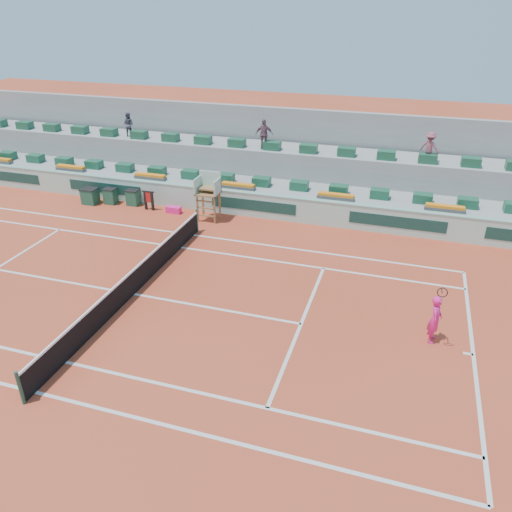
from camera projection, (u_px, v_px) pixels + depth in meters
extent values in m
plane|color=#A83820|center=(134.00, 294.00, 18.68)|extent=(90.00, 90.00, 0.00)
cube|color=#999996|center=(232.00, 187.00, 27.46)|extent=(36.00, 4.00, 1.20)
cube|color=#999996|center=(241.00, 166.00, 28.49)|extent=(36.00, 2.40, 2.60)
cube|color=#999996|center=(249.00, 144.00, 29.43)|extent=(36.00, 0.40, 4.40)
cube|color=#FA2086|center=(174.00, 210.00, 25.65)|extent=(0.77, 0.34, 0.34)
imported|color=#4C4C59|center=(128.00, 124.00, 29.12)|extent=(0.73, 0.60, 1.37)
imported|color=#744D5B|center=(264.00, 134.00, 26.58)|extent=(0.99, 0.59, 1.59)
imported|color=#8E4753|center=(430.00, 147.00, 24.48)|extent=(1.10, 0.86, 1.49)
cube|color=silver|center=(473.00, 355.00, 15.50)|extent=(0.12, 10.97, 0.01)
cube|color=silver|center=(36.00, 392.00, 14.03)|extent=(23.77, 0.12, 0.01)
cube|color=silver|center=(194.00, 235.00, 23.32)|extent=(23.77, 0.12, 0.01)
cube|color=silver|center=(66.00, 362.00, 15.19)|extent=(23.77, 0.12, 0.01)
cube|color=silver|center=(181.00, 247.00, 22.16)|extent=(23.77, 0.12, 0.01)
cube|color=silver|center=(301.00, 324.00, 16.97)|extent=(0.12, 8.23, 0.01)
cube|color=silver|center=(134.00, 294.00, 18.67)|extent=(12.80, 0.12, 0.01)
cube|color=silver|center=(468.00, 354.00, 15.54)|extent=(0.30, 0.12, 0.01)
cube|color=black|center=(133.00, 284.00, 18.46)|extent=(0.03, 11.87, 0.92)
cube|color=white|center=(131.00, 272.00, 18.24)|extent=(0.06, 11.87, 0.07)
cylinder|color=#1F4935|center=(20.00, 388.00, 13.40)|extent=(0.10, 0.10, 1.10)
cylinder|color=#1F4935|center=(197.00, 221.00, 23.45)|extent=(0.10, 0.10, 1.10)
cube|color=#A8D3BF|center=(217.00, 201.00, 25.59)|extent=(36.00, 0.30, 1.20)
cube|color=#7BA593|center=(216.00, 189.00, 25.30)|extent=(36.00, 0.34, 0.06)
cube|color=#153931|center=(7.00, 177.00, 28.90)|extent=(4.40, 0.02, 0.56)
cube|color=#153931|center=(105.00, 188.00, 27.17)|extent=(4.40, 0.02, 0.56)
cube|color=#153931|center=(253.00, 205.00, 24.90)|extent=(4.40, 0.02, 0.56)
cube|color=#153931|center=(397.00, 222.00, 23.03)|extent=(4.40, 0.02, 0.56)
cube|color=brown|center=(197.00, 209.00, 24.45)|extent=(0.08, 0.08, 1.35)
cube|color=brown|center=(215.00, 211.00, 24.21)|extent=(0.08, 0.08, 1.35)
cube|color=brown|center=(203.00, 204.00, 25.04)|extent=(0.08, 0.08, 1.35)
cube|color=brown|center=(220.00, 206.00, 24.80)|extent=(0.08, 0.08, 1.35)
cube|color=brown|center=(208.00, 193.00, 24.30)|extent=(1.10, 0.90, 0.08)
cube|color=#A8D3BF|center=(211.00, 181.00, 24.38)|extent=(1.10, 0.08, 1.00)
cube|color=#A8D3BF|center=(198.00, 185.00, 24.27)|extent=(0.06, 0.90, 0.80)
cube|color=#A8D3BF|center=(218.00, 187.00, 23.99)|extent=(0.06, 0.90, 0.80)
cube|color=brown|center=(209.00, 188.00, 24.27)|extent=(0.80, 0.60, 0.08)
cube|color=brown|center=(206.00, 216.00, 24.48)|extent=(0.90, 0.08, 0.06)
cube|color=brown|center=(206.00, 208.00, 24.30)|extent=(0.90, 0.08, 0.06)
cube|color=brown|center=(206.00, 201.00, 24.14)|extent=(0.90, 0.08, 0.06)
cube|color=#1A5035|center=(8.00, 155.00, 30.05)|extent=(0.90, 0.60, 0.44)
cube|color=#1A5035|center=(36.00, 158.00, 29.52)|extent=(0.90, 0.60, 0.44)
cube|color=#1A5035|center=(64.00, 161.00, 28.98)|extent=(0.90, 0.60, 0.44)
cube|color=#1A5035|center=(94.00, 164.00, 28.45)|extent=(0.90, 0.60, 0.44)
cube|color=#1A5035|center=(125.00, 167.00, 27.92)|extent=(0.90, 0.60, 0.44)
cube|color=#1A5035|center=(157.00, 171.00, 27.38)|extent=(0.90, 0.60, 0.44)
cube|color=#1A5035|center=(191.00, 174.00, 26.85)|extent=(0.90, 0.60, 0.44)
cube|color=#1A5035|center=(225.00, 178.00, 26.32)|extent=(0.90, 0.60, 0.44)
cube|color=#1A5035|center=(262.00, 181.00, 25.78)|extent=(0.90, 0.60, 0.44)
cube|color=#1A5035|center=(299.00, 185.00, 25.25)|extent=(0.90, 0.60, 0.44)
cube|color=#1A5035|center=(339.00, 189.00, 24.72)|extent=(0.90, 0.60, 0.44)
cube|color=#1A5035|center=(380.00, 194.00, 24.18)|extent=(0.90, 0.60, 0.44)
cube|color=#1A5035|center=(423.00, 198.00, 23.65)|extent=(0.90, 0.60, 0.44)
cube|color=#1A5035|center=(468.00, 203.00, 23.11)|extent=(0.90, 0.60, 0.44)
cube|color=#1A5035|center=(25.00, 125.00, 31.01)|extent=(0.90, 0.60, 0.44)
cube|color=#1A5035|center=(52.00, 127.00, 30.48)|extent=(0.90, 0.60, 0.44)
cube|color=#1A5035|center=(80.00, 130.00, 29.95)|extent=(0.90, 0.60, 0.44)
cube|color=#1A5035|center=(109.00, 132.00, 29.41)|extent=(0.90, 0.60, 0.44)
cube|color=#1A5035|center=(139.00, 135.00, 28.88)|extent=(0.90, 0.60, 0.44)
cube|color=#1A5035|center=(171.00, 137.00, 28.35)|extent=(0.90, 0.60, 0.44)
cube|color=#1A5035|center=(203.00, 140.00, 27.81)|extent=(0.90, 0.60, 0.44)
cube|color=#1A5035|center=(237.00, 143.00, 27.28)|extent=(0.90, 0.60, 0.44)
cube|color=#1A5035|center=(272.00, 145.00, 26.74)|extent=(0.90, 0.60, 0.44)
cube|color=#1A5035|center=(309.00, 148.00, 26.21)|extent=(0.90, 0.60, 0.44)
cube|color=#1A5035|center=(347.00, 152.00, 25.68)|extent=(0.90, 0.60, 0.44)
cube|color=#1A5035|center=(386.00, 155.00, 25.14)|extent=(0.90, 0.60, 0.44)
cube|color=#1A5035|center=(428.00, 158.00, 24.61)|extent=(0.90, 0.60, 0.44)
cube|color=#1A5035|center=(471.00, 162.00, 24.08)|extent=(0.90, 0.60, 0.44)
cube|color=#4E4E4E|center=(71.00, 169.00, 28.10)|extent=(1.80, 0.36, 0.16)
cube|color=orange|center=(71.00, 167.00, 28.04)|extent=(1.70, 0.32, 0.12)
cube|color=#4E4E4E|center=(150.00, 178.00, 26.77)|extent=(1.80, 0.36, 0.16)
cube|color=orange|center=(150.00, 175.00, 26.71)|extent=(1.70, 0.32, 0.12)
cube|color=#4E4E4E|center=(238.00, 187.00, 25.44)|extent=(1.80, 0.36, 0.16)
cube|color=orange|center=(238.00, 184.00, 25.37)|extent=(1.70, 0.32, 0.12)
cube|color=#4E4E4E|center=(336.00, 198.00, 24.10)|extent=(1.80, 0.36, 0.16)
cube|color=orange|center=(336.00, 195.00, 24.04)|extent=(1.70, 0.32, 0.12)
cube|color=#4E4E4E|center=(445.00, 209.00, 22.77)|extent=(1.80, 0.36, 0.16)
cube|color=orange|center=(445.00, 206.00, 22.70)|extent=(1.70, 0.32, 0.12)
cube|color=#194D35|center=(133.00, 198.00, 26.55)|extent=(0.62, 0.54, 0.80)
cube|color=black|center=(132.00, 190.00, 26.36)|extent=(0.66, 0.57, 0.04)
cube|color=#194D35|center=(111.00, 196.00, 26.73)|extent=(0.61, 0.53, 0.80)
cube|color=black|center=(109.00, 189.00, 26.53)|extent=(0.65, 0.56, 0.04)
cube|color=#194D35|center=(90.00, 196.00, 26.73)|extent=(0.77, 0.66, 0.80)
cube|color=black|center=(89.00, 189.00, 26.54)|extent=(0.82, 0.70, 0.04)
cube|color=black|center=(145.00, 200.00, 25.92)|extent=(0.11, 0.11, 1.00)
cube|color=black|center=(152.00, 201.00, 25.82)|extent=(0.11, 0.11, 1.00)
cube|color=black|center=(148.00, 192.00, 25.64)|extent=(0.66, 0.09, 0.06)
cube|color=red|center=(148.00, 197.00, 25.76)|extent=(0.49, 0.04, 0.56)
imported|color=#FA2086|center=(435.00, 319.00, 15.79)|extent=(0.46, 0.64, 1.65)
cylinder|color=black|center=(442.00, 291.00, 14.97)|extent=(0.03, 0.35, 0.09)
torus|color=black|center=(442.00, 292.00, 14.75)|extent=(0.31, 0.08, 0.31)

